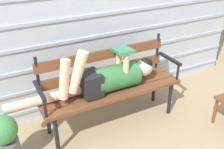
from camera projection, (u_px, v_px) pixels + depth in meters
name	position (u px, v px, depth m)	size (l,w,h in m)	color
ground_plane	(117.00, 128.00, 3.03)	(12.00, 12.00, 0.00)	tan
house_siding	(90.00, 15.00, 3.00)	(4.41, 0.08, 2.32)	#B2BCC6
park_bench	(109.00, 82.00, 2.94)	(1.61, 0.43, 0.92)	brown
reclining_person	(106.00, 77.00, 2.80)	(1.64, 0.27, 0.56)	#33703D
potted_plant	(5.00, 141.00, 2.40)	(0.27, 0.27, 0.57)	slate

